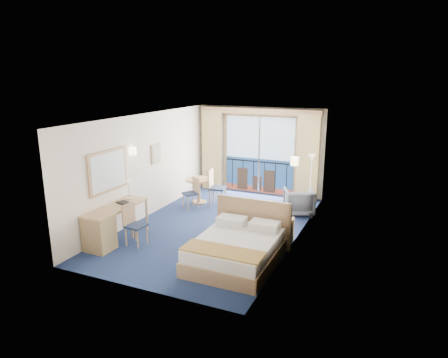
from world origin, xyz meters
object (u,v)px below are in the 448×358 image
at_px(bed, 237,249).
at_px(round_table, 199,185).
at_px(armchair, 299,202).
at_px(desk, 103,228).
at_px(table_chair_a, 215,185).
at_px(nightstand, 283,230).
at_px(table_chair_b, 193,191).
at_px(floor_lamp, 311,167).
at_px(desk_chair, 133,222).

height_order(bed, round_table, bed).
distance_m(armchair, desk, 5.10).
distance_m(round_table, table_chair_a, 0.50).
bearing_deg(nightstand, table_chair_b, 155.60).
bearing_deg(table_chair_a, bed, -157.06).
bearing_deg(table_chair_b, table_chair_a, 78.81).
relative_size(desk, table_chair_b, 1.96).
relative_size(nightstand, desk, 0.33).
distance_m(desk, round_table, 3.68).
relative_size(bed, floor_lamp, 1.32).
height_order(bed, nightstand, bed).
xyz_separation_m(desk, desk_chair, (0.48, 0.42, 0.08)).
xyz_separation_m(armchair, desk, (-3.35, -3.85, 0.09)).
relative_size(nightstand, table_chair_a, 0.54).
height_order(table_chair_a, table_chair_b, table_chair_a).
relative_size(bed, desk, 1.19).
xyz_separation_m(round_table, table_chair_a, (0.50, 0.01, 0.05)).
bearing_deg(desk_chair, table_chair_a, -3.87).
bearing_deg(desk, floor_lamp, 52.56).
bearing_deg(nightstand, round_table, 149.10).
bearing_deg(desk_chair, armchair, -35.67).
height_order(nightstand, armchair, armchair).
bearing_deg(armchair, round_table, -19.85).
bearing_deg(bed, floor_lamp, 81.80).
bearing_deg(nightstand, bed, -112.79).
height_order(nightstand, round_table, round_table).
relative_size(desk, table_chair_a, 1.63).
xyz_separation_m(armchair, desk_chair, (-2.87, -3.43, 0.17)).
height_order(bed, desk_chair, bed).
bearing_deg(desk, table_chair_a, 75.57).
xyz_separation_m(bed, floor_lamp, (0.58, 4.05, 0.85)).
relative_size(desk_chair, table_chair_a, 0.89).
distance_m(armchair, table_chair_a, 2.43).
distance_m(desk, desk_chair, 0.64).
xyz_separation_m(desk_chair, table_chair_b, (-0.00, 2.78, -0.04)).
xyz_separation_m(round_table, table_chair_b, (0.03, -0.45, -0.05)).
bearing_deg(round_table, bed, -51.91).
distance_m(armchair, round_table, 2.92).
xyz_separation_m(nightstand, desk_chair, (-2.99, -1.42, 0.24)).
distance_m(desk_chair, table_chair_b, 2.78).
bearing_deg(nightstand, armchair, 93.33).
height_order(bed, table_chair_a, bed).
distance_m(floor_lamp, table_chair_a, 2.76).
relative_size(bed, round_table, 2.54).
height_order(nightstand, table_chair_b, table_chair_b).
distance_m(nightstand, desk_chair, 3.32).
relative_size(desk, round_table, 2.14).
bearing_deg(table_chair_b, round_table, 128.15).
height_order(floor_lamp, table_chair_b, floor_lamp).
bearing_deg(table_chair_a, round_table, 82.10).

